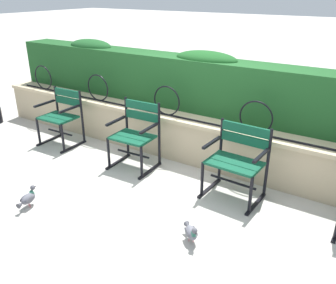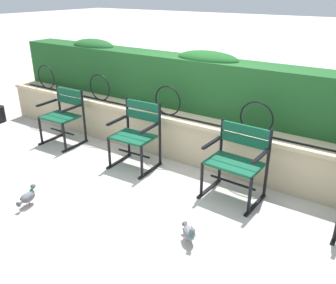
{
  "view_description": "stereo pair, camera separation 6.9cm",
  "coord_description": "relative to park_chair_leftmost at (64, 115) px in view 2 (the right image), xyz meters",
  "views": [
    {
      "loc": [
        2.13,
        -3.25,
        2.26
      ],
      "look_at": [
        0.0,
        0.06,
        0.55
      ],
      "focal_mm": 38.12,
      "sensor_mm": 36.0,
      "label": 1
    },
    {
      "loc": [
        2.18,
        -3.21,
        2.26
      ],
      "look_at": [
        0.0,
        0.06,
        0.55
      ],
      "focal_mm": 38.12,
      "sensor_mm": 36.0,
      "label": 2
    }
  ],
  "objects": [
    {
      "name": "pigeon_far_side",
      "position": [
        2.86,
        -1.01,
        -0.34
      ],
      "size": [
        0.24,
        0.23,
        0.22
      ],
      "color": "slate",
      "rests_on": "ground"
    },
    {
      "name": "ground_plane",
      "position": [
        2.05,
        -0.23,
        -0.46
      ],
      "size": [
        60.0,
        60.0,
        0.0
      ],
      "primitive_type": "plane",
      "color": "#BCB7AD"
    },
    {
      "name": "iron_arch_fence",
      "position": [
        1.7,
        0.47,
        0.34
      ],
      "size": [
        6.92,
        0.02,
        0.42
      ],
      "color": "black",
      "rests_on": "stone_wall"
    },
    {
      "name": "hedge_row",
      "position": [
        2.03,
        0.96,
        0.56
      ],
      "size": [
        7.31,
        0.49,
        0.85
      ],
      "color": "#1E5123",
      "rests_on": "stone_wall"
    },
    {
      "name": "pigeon_near_chairs",
      "position": [
        1.05,
        -1.48,
        -0.34
      ],
      "size": [
        0.13,
        0.29,
        0.22
      ],
      "color": "#5B5B66",
      "rests_on": "ground"
    },
    {
      "name": "park_chair_centre_right",
      "position": [
        2.87,
        0.02,
        0.01
      ],
      "size": [
        0.66,
        0.55,
        0.84
      ],
      "color": "#0F4C33",
      "rests_on": "ground"
    },
    {
      "name": "park_chair_centre_left",
      "position": [
        1.43,
        -0.0,
        0.01
      ],
      "size": [
        0.59,
        0.54,
        0.89
      ],
      "color": "#0F4C33",
      "rests_on": "ground"
    },
    {
      "name": "stone_wall",
      "position": [
        2.05,
        0.55,
        -0.14
      ],
      "size": [
        7.46,
        0.41,
        0.62
      ],
      "color": "tan",
      "rests_on": "ground"
    },
    {
      "name": "park_chair_leftmost",
      "position": [
        0.0,
        0.0,
        0.0
      ],
      "size": [
        0.58,
        0.54,
        0.84
      ],
      "color": "#0F4C33",
      "rests_on": "ground"
    }
  ]
}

